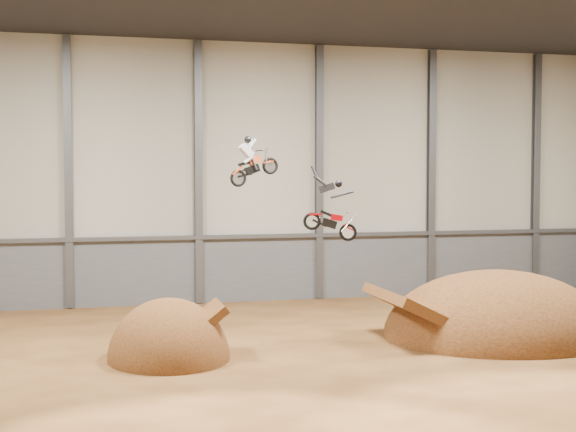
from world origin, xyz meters
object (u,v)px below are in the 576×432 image
object	(u,v)px
takeoff_ramp	(169,359)
fmx_rider_a	(257,156)
landing_ramp	(497,337)
fmx_rider_b	(327,204)

from	to	relation	value
takeoff_ramp	fmx_rider_a	distance (m)	8.98
takeoff_ramp	landing_ramp	size ratio (longest dim) A/B	0.54
takeoff_ramp	fmx_rider_a	size ratio (longest dim) A/B	2.38
landing_ramp	fmx_rider_a	world-z (taller)	fmx_rider_a
takeoff_ramp	fmx_rider_b	bearing A→B (deg)	4.27
takeoff_ramp	landing_ramp	bearing A→B (deg)	3.03
landing_ramp	fmx_rider_a	bearing A→B (deg)	169.84
landing_ramp	fmx_rider_a	xyz separation A→B (m)	(-10.07, 1.80, 7.67)
landing_ramp	fmx_rider_a	distance (m)	12.79
takeoff_ramp	landing_ramp	world-z (taller)	landing_ramp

